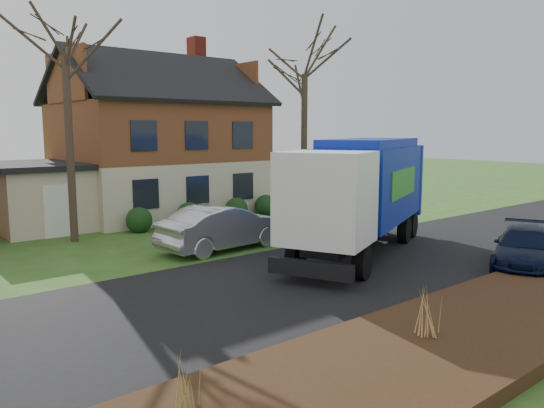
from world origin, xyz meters
TOP-DOWN VIEW (x-y plane):
  - ground at (0.00, 0.00)m, footprint 120.00×120.00m
  - road at (0.00, 0.00)m, footprint 80.00×7.00m
  - mulch_verge at (0.00, -5.30)m, footprint 80.00×3.50m
  - main_house at (1.49, 13.91)m, footprint 12.95×8.95m
  - garbage_truck at (3.13, 1.30)m, footprint 9.36×6.02m
  - silver_sedan at (-0.30, 4.77)m, footprint 4.98×2.08m
  - navy_wagon at (5.30, -3.40)m, footprint 4.72×3.36m
  - tree_front_west at (-3.98, 9.49)m, footprint 3.24×3.24m
  - tree_front_east at (7.78, 9.28)m, footprint 3.62×3.62m
  - tree_back at (2.51, 22.30)m, footprint 3.22×3.22m
  - grass_clump_west at (-7.32, -4.57)m, footprint 0.31×0.25m
  - grass_clump_mid at (-2.32, -5.08)m, footprint 0.33×0.27m

SIDE VIEW (x-z plane):
  - ground at x=0.00m, z-range 0.00..0.00m
  - road at x=0.00m, z-range 0.00..0.02m
  - mulch_verge at x=0.00m, z-range 0.00..0.30m
  - navy_wagon at x=5.30m, z-range 0.00..1.27m
  - grass_clump_west at x=-7.32m, z-range 0.30..1.12m
  - grass_clump_mid at x=-2.32m, z-range 0.30..1.21m
  - silver_sedan at x=-0.30m, z-range 0.00..1.60m
  - garbage_truck at x=3.13m, z-range 0.30..4.23m
  - main_house at x=1.49m, z-range -0.60..8.66m
  - tree_front_west at x=-3.98m, z-range 3.12..12.76m
  - tree_front_east at x=7.78m, z-range 3.15..13.20m
  - tree_back at x=2.51m, z-range 3.40..13.58m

